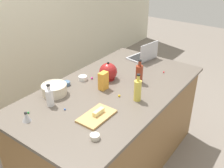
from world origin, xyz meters
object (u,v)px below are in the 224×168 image
at_px(mixing_bowl_large, 54,89).
at_px(ramekin_wide, 95,137).
at_px(bottle_soy, 139,74).
at_px(butter_stick_left, 98,112).
at_px(bottle_oil, 138,90).
at_px(kitchen_timer, 26,117).
at_px(ramekin_medium, 83,78).
at_px(laptop, 144,56).
at_px(candy_bag, 103,81).
at_px(bottle_vinegar, 50,97).
at_px(cutting_board, 97,116).
at_px(ramekin_small, 66,83).
at_px(kettle, 108,72).

xyz_separation_m(mixing_bowl_large, ramekin_wide, (-0.26, -0.68, -0.04)).
xyz_separation_m(bottle_soy, ramekin_wide, (-0.91, -0.19, -0.08)).
distance_m(bottle_soy, butter_stick_left, 0.68).
distance_m(bottle_oil, kitchen_timer, 0.93).
xyz_separation_m(butter_stick_left, ramekin_medium, (0.39, 0.51, -0.01)).
relative_size(laptop, candy_bag, 2.03).
bearing_deg(bottle_vinegar, bottle_oil, -47.50).
distance_m(laptop, cutting_board, 1.27).
relative_size(laptop, butter_stick_left, 3.14).
xyz_separation_m(bottle_oil, candy_bag, (-0.02, 0.36, -0.02)).
bearing_deg(bottle_vinegar, bottle_soy, -26.15).
bearing_deg(laptop, ramekin_medium, 164.97).
distance_m(butter_stick_left, ramekin_medium, 0.64).
height_order(bottle_vinegar, ramekin_small, bottle_vinegar).
distance_m(kettle, butter_stick_left, 0.65).
height_order(kettle, ramekin_wide, kettle).
height_order(bottle_oil, bottle_vinegar, bottle_oil).
bearing_deg(bottle_oil, kitchen_timer, 145.25).
bearing_deg(candy_bag, mixing_bowl_large, 138.95).
relative_size(bottle_soy, candy_bag, 1.41).
xyz_separation_m(kettle, ramekin_wide, (-0.79, -0.47, -0.06)).
bearing_deg(bottle_oil, kettle, 68.54).
relative_size(cutting_board, ramekin_small, 4.16).
height_order(bottle_soy, cutting_board, bottle_soy).
distance_m(bottle_soy, ramekin_wide, 0.93).
bearing_deg(bottle_oil, candy_bag, 92.47).
relative_size(mixing_bowl_large, bottle_oil, 0.91).
xyz_separation_m(bottle_vinegar, ramekin_medium, (0.51, 0.09, -0.06)).
relative_size(bottle_soy, butter_stick_left, 2.18).
xyz_separation_m(laptop, kettle, (-0.66, 0.03, 0.03)).
bearing_deg(ramekin_wide, bottle_soy, 11.57).
xyz_separation_m(kettle, ramekin_small, (-0.34, 0.25, -0.06)).
distance_m(bottle_vinegar, butter_stick_left, 0.44).
bearing_deg(laptop, bottle_oil, -153.48).
distance_m(laptop, ramekin_small, 1.04).
relative_size(laptop, bottle_vinegar, 1.74).
distance_m(mixing_bowl_large, bottle_oil, 0.75).
xyz_separation_m(laptop, kitchen_timer, (-1.60, 0.11, -0.01)).
bearing_deg(butter_stick_left, ramekin_small, 69.29).
xyz_separation_m(mixing_bowl_large, bottle_soy, (0.65, -0.50, 0.04)).
bearing_deg(ramekin_small, bottle_soy, -49.45).
xyz_separation_m(cutting_board, ramekin_small, (0.24, 0.57, 0.01)).
relative_size(bottle_oil, kitchen_timer, 3.26).
bearing_deg(kettle, bottle_soy, -67.94).
distance_m(butter_stick_left, ramekin_small, 0.61).
bearing_deg(ramekin_small, kitchen_timer, -164.34).
xyz_separation_m(kettle, kitchen_timer, (-0.94, 0.08, -0.04)).
relative_size(kettle, kitchen_timer, 2.77).
height_order(bottle_soy, kettle, bottle_soy).
relative_size(bottle_vinegar, cutting_board, 0.65).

